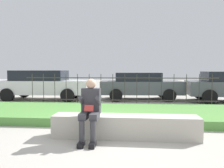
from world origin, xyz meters
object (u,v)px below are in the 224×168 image
at_px(person_seated_reader, 90,107).
at_px(car_parked_left, 43,84).
at_px(car_parked_center, 140,85).
at_px(stone_bench, 125,128).

xyz_separation_m(person_seated_reader, car_parked_left, (-3.59, 6.13, 0.07)).
bearing_deg(car_parked_center, car_parked_left, -177.47).
relative_size(person_seated_reader, car_parked_center, 0.31).
bearing_deg(car_parked_center, stone_bench, -98.25).
bearing_deg(car_parked_left, stone_bench, -56.42).
bearing_deg(stone_bench, car_parked_center, 85.07).
bearing_deg(car_parked_left, car_parked_center, 3.07).
relative_size(car_parked_center, car_parked_left, 0.88).
xyz_separation_m(person_seated_reader, car_parked_center, (1.26, 6.63, 0.01)).
xyz_separation_m(car_parked_center, car_parked_left, (-4.85, -0.50, 0.05)).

